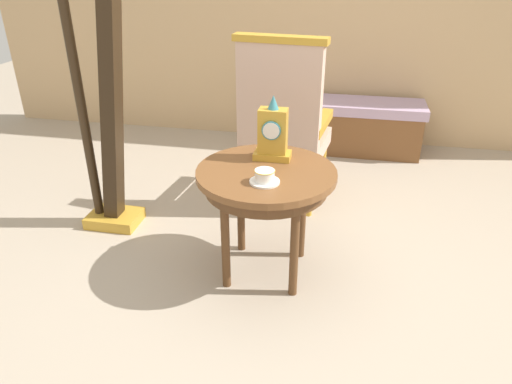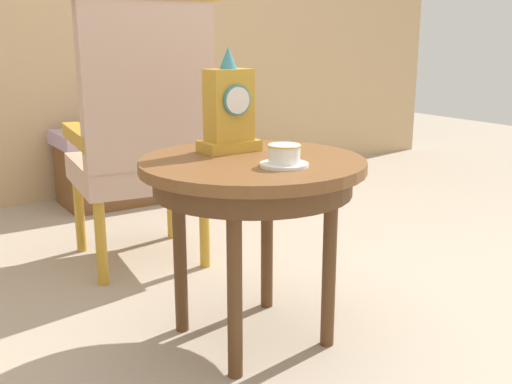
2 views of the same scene
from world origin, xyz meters
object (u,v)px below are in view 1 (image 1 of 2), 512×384
at_px(harp, 103,108).
at_px(mantel_clock, 273,134).
at_px(teacup_left, 265,177).
at_px(window_bench, 357,126).
at_px(side_table, 266,183).
at_px(armchair, 283,121).

bearing_deg(harp, mantel_clock, -8.53).
relative_size(teacup_left, harp, 0.08).
distance_m(harp, window_bench, 2.21).
bearing_deg(harp, window_bench, 46.99).
relative_size(side_table, window_bench, 0.64).
xyz_separation_m(mantel_clock, armchair, (-0.04, 0.64, -0.15)).
height_order(harp, window_bench, harp).
distance_m(teacup_left, harp, 1.12).
bearing_deg(window_bench, mantel_clock, -104.75).
bearing_deg(window_bench, armchair, -114.40).
relative_size(side_table, teacup_left, 4.90).
xyz_separation_m(teacup_left, window_bench, (0.44, 2.01, -0.41)).
bearing_deg(teacup_left, mantel_clock, 92.32).
xyz_separation_m(harp, window_bench, (1.46, 1.57, -0.55)).
relative_size(mantel_clock, harp, 0.18).
distance_m(side_table, harp, 1.08).
bearing_deg(mantel_clock, window_bench, 75.25).
distance_m(teacup_left, armchair, 0.93).
xyz_separation_m(mantel_clock, harp, (-1.01, 0.15, 0.03)).
bearing_deg(harp, side_table, -16.62).
xyz_separation_m(armchair, harp, (-0.97, -0.49, 0.18)).
bearing_deg(side_table, teacup_left, -83.07).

